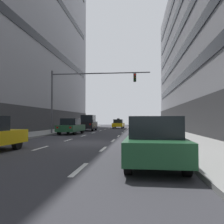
{
  "coord_description": "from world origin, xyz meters",
  "views": [
    {
      "loc": [
        3.46,
        -15.02,
        1.51
      ],
      "look_at": [
        0.38,
        13.14,
        2.48
      ],
      "focal_mm": 37.31,
      "sensor_mm": 36.0,
      "label": 1
    }
  ],
  "objects_px": {
    "taxi_driving_3": "(118,124)",
    "traffic_signal_0": "(82,88)",
    "car_parked_0": "(155,142)",
    "car_driving_1": "(71,126)",
    "car_driving_2": "(88,123)"
  },
  "relations": [
    {
      "from": "taxi_driving_3",
      "to": "traffic_signal_0",
      "type": "distance_m",
      "value": 18.84
    },
    {
      "from": "taxi_driving_3",
      "to": "car_parked_0",
      "type": "relative_size",
      "value": 1.0
    },
    {
      "from": "car_parked_0",
      "to": "traffic_signal_0",
      "type": "relative_size",
      "value": 0.42
    },
    {
      "from": "car_driving_1",
      "to": "car_driving_2",
      "type": "distance_m",
      "value": 7.77
    },
    {
      "from": "car_driving_2",
      "to": "traffic_signal_0",
      "type": "distance_m",
      "value": 9.04
    },
    {
      "from": "taxi_driving_3",
      "to": "car_parked_0",
      "type": "height_order",
      "value": "taxi_driving_3"
    },
    {
      "from": "car_driving_2",
      "to": "traffic_signal_0",
      "type": "xyz_separation_m",
      "value": [
        1.01,
        -8.17,
        3.72
      ]
    },
    {
      "from": "car_driving_2",
      "to": "car_driving_1",
      "type": "bearing_deg",
      "value": -91.5
    },
    {
      "from": "traffic_signal_0",
      "to": "car_parked_0",
      "type": "bearing_deg",
      "value": -68.19
    },
    {
      "from": "car_parked_0",
      "to": "traffic_signal_0",
      "type": "height_order",
      "value": "traffic_signal_0"
    },
    {
      "from": "car_driving_2",
      "to": "traffic_signal_0",
      "type": "relative_size",
      "value": 0.44
    },
    {
      "from": "car_driving_1",
      "to": "taxi_driving_3",
      "type": "xyz_separation_m",
      "value": [
        3.56,
        17.85,
        -0.03
      ]
    },
    {
      "from": "taxi_driving_3",
      "to": "traffic_signal_0",
      "type": "xyz_separation_m",
      "value": [
        -2.35,
        -18.26,
        4.01
      ]
    },
    {
      "from": "car_driving_1",
      "to": "car_driving_2",
      "type": "height_order",
      "value": "car_driving_2"
    },
    {
      "from": "car_driving_1",
      "to": "car_parked_0",
      "type": "distance_m",
      "value": 17.85
    }
  ]
}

